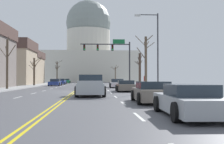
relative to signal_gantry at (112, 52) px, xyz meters
The scene contains 22 objects.
ground 16.62m from the signal_gantry, 108.05° to the right, with size 20.00×180.00×0.20m.
signal_gantry is the anchor object (origin of this frame).
street_lamp_right 17.09m from the signal_gantry, 79.82° to the right, with size 2.36×0.24×7.62m.
capitol_building 59.56m from the signal_gantry, 94.71° to the left, with size 34.48×23.09×32.48m.
sedan_near_00 6.07m from the signal_gantry, 83.34° to the right, with size 2.19×4.74×1.26m.
sedan_near_01 11.03m from the signal_gantry, 109.51° to the right, with size 2.06×4.44×1.24m.
sedan_near_02 15.90m from the signal_gantry, 88.68° to the right, with size 2.05×4.38×1.14m.
pickup_truck_near_03 22.63m from the signal_gantry, 98.30° to the right, with size 2.26×5.27×1.65m.
sedan_near_04 28.66m from the signal_gantry, 89.34° to the right, with size 2.13×4.41×1.19m.
sedan_near_05 34.22m from the signal_gantry, 89.22° to the right, with size 2.03×4.69×1.16m.
sedan_oncoming_00 12.82m from the signal_gantry, 146.24° to the left, with size 2.02×4.65×1.24m.
sedan_oncoming_01 20.79m from the signal_gantry, 119.81° to the left, with size 2.06×4.56×1.24m.
sedan_oncoming_02 32.95m from the signal_gantry, 108.29° to the left, with size 2.09×4.26×1.20m.
flank_building_01 23.08m from the signal_gantry, 151.85° to the left, with size 11.41×9.90×8.59m.
flank_building_02 31.99m from the signal_gantry, 129.83° to the left, with size 9.97×10.15×7.75m.
bare_tree_00 11.55m from the signal_gantry, 73.37° to the right, with size 2.41×2.39×6.40m.
bare_tree_01 17.01m from the signal_gantry, 140.53° to the right, with size 1.88×1.42×5.93m.
bare_tree_02 33.08m from the signal_gantry, 84.68° to the left, with size 2.17×1.84×4.92m.
bare_tree_03 14.41m from the signal_gantry, 159.10° to the left, with size 2.28×2.52×5.07m.
bare_tree_04 5.65m from the signal_gantry, 38.39° to the right, with size 1.28×2.13×4.92m.
bare_tree_05 39.97m from the signal_gantry, 109.81° to the left, with size 2.02×2.34×6.50m.
pedestrian_00 8.63m from the signal_gantry, 57.17° to the right, with size 0.35×0.34×1.73m.
Camera 1 is at (1.88, -28.76, 1.38)m, focal length 44.54 mm.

